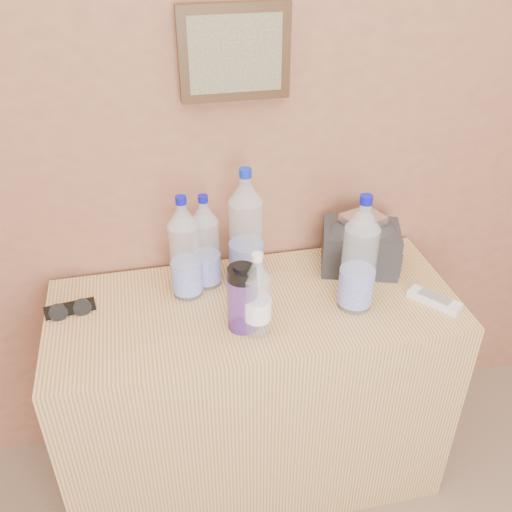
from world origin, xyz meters
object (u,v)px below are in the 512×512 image
(pet_large_c, at_px, (206,246))
(pet_large_d, at_px, (359,260))
(pet_large_b, at_px, (246,233))
(pet_large_a, at_px, (185,253))
(sunglasses, at_px, (70,308))
(ac_remote, at_px, (434,300))
(foil_packet, at_px, (363,219))
(pet_small, at_px, (257,299))
(toiletry_bag, at_px, (360,245))
(dresser, at_px, (255,393))
(nalgene_bottle, at_px, (242,297))

(pet_large_c, bearing_deg, pet_large_d, -26.48)
(pet_large_b, xyz_separation_m, pet_large_c, (-0.12, 0.00, -0.03))
(pet_large_a, xyz_separation_m, sunglasses, (-0.34, -0.03, -0.13))
(ac_remote, bearing_deg, pet_large_c, -149.27)
(pet_large_d, bearing_deg, ac_remote, -10.10)
(foil_packet, bearing_deg, pet_large_d, -113.90)
(pet_small, xyz_separation_m, toiletry_bag, (0.38, 0.24, -0.03))
(pet_large_a, xyz_separation_m, pet_large_d, (0.47, -0.16, 0.01))
(dresser, xyz_separation_m, pet_large_b, (0.00, 0.13, 0.54))
(pet_large_a, distance_m, pet_large_c, 0.08)
(sunglasses, bearing_deg, pet_large_a, -4.24)
(pet_large_a, bearing_deg, pet_large_c, 31.02)
(pet_small, distance_m, toiletry_bag, 0.45)
(nalgene_bottle, relative_size, ac_remote, 1.31)
(dresser, relative_size, sunglasses, 8.53)
(dresser, relative_size, foil_packet, 10.35)
(foil_packet, bearing_deg, pet_large_c, 178.99)
(nalgene_bottle, height_order, foil_packet, nalgene_bottle)
(nalgene_bottle, distance_m, toiletry_bag, 0.47)
(pet_large_b, bearing_deg, dresser, -91.13)
(nalgene_bottle, distance_m, foil_packet, 0.48)
(foil_packet, bearing_deg, pet_small, -147.75)
(pet_small, xyz_separation_m, ac_remote, (0.53, 0.01, -0.10))
(pet_large_a, height_order, pet_large_c, pet_large_a)
(pet_small, distance_m, foil_packet, 0.46)
(pet_large_a, xyz_separation_m, pet_large_c, (0.06, 0.04, -0.01))
(pet_large_b, xyz_separation_m, ac_remote, (0.51, -0.24, -0.15))
(pet_large_b, bearing_deg, ac_remote, -24.97)
(pet_large_a, height_order, nalgene_bottle, pet_large_a)
(pet_large_d, bearing_deg, nalgene_bottle, -175.85)
(dresser, xyz_separation_m, pet_large_c, (-0.12, 0.13, 0.51))
(pet_large_c, relative_size, foil_packet, 2.60)
(pet_large_a, distance_m, nalgene_bottle, 0.23)
(dresser, bearing_deg, foil_packet, 18.59)
(pet_large_b, height_order, pet_large_c, pet_large_b)
(pet_large_a, relative_size, toiletry_bag, 1.38)
(ac_remote, height_order, toiletry_bag, toiletry_bag)
(pet_large_c, xyz_separation_m, toiletry_bag, (0.48, -0.01, -0.05))
(pet_large_c, xyz_separation_m, foil_packet, (0.49, -0.01, 0.04))
(pet_large_a, bearing_deg, pet_large_b, 11.01)
(pet_large_b, bearing_deg, nalgene_bottle, -104.03)
(dresser, xyz_separation_m, sunglasses, (-0.52, 0.07, 0.39))
(pet_large_b, distance_m, foil_packet, 0.36)
(pet_large_d, xyz_separation_m, pet_small, (-0.30, -0.05, -0.05))
(pet_large_b, bearing_deg, pet_large_c, 178.79)
(pet_large_a, xyz_separation_m, pet_small, (0.17, -0.21, -0.03))
(sunglasses, distance_m, foil_packet, 0.90)
(sunglasses, bearing_deg, nalgene_bottle, -27.41)
(pet_large_c, distance_m, sunglasses, 0.42)
(dresser, xyz_separation_m, nalgene_bottle, (-0.05, -0.09, 0.47))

